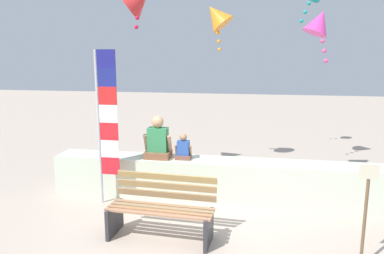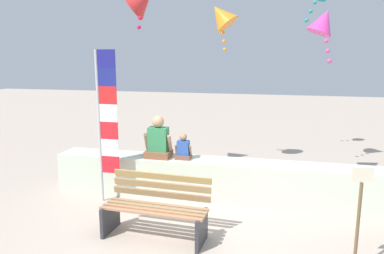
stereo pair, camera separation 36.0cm
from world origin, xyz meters
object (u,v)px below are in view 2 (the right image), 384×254
(person_child, at_px, (183,149))
(kite_magenta, at_px, (323,22))
(person_adult, at_px, (158,141))
(kite_orange, at_px, (221,16))
(park_bench, at_px, (156,209))
(kite_red, at_px, (142,0))
(flag_banner, at_px, (105,119))
(sign_post, at_px, (359,212))

(person_child, xyz_separation_m, kite_magenta, (2.42, 1.12, 2.30))
(person_adult, bearing_deg, kite_orange, 65.90)
(park_bench, distance_m, person_child, 1.64)
(person_child, distance_m, kite_red, 3.09)
(kite_red, height_order, kite_orange, kite_red)
(park_bench, relative_size, flag_banner, 0.58)
(kite_magenta, bearing_deg, park_bench, -132.23)
(kite_magenta, bearing_deg, person_child, -155.08)
(sign_post, bearing_deg, flag_banner, 160.46)
(kite_red, bearing_deg, kite_orange, 35.30)
(park_bench, height_order, person_adult, person_adult)
(person_adult, distance_m, sign_post, 3.67)
(sign_post, bearing_deg, park_bench, 172.35)
(person_adult, distance_m, flag_banner, 1.07)
(flag_banner, height_order, kite_red, kite_red)
(person_adult, relative_size, kite_red, 0.82)
(kite_magenta, xyz_separation_m, sign_post, (0.23, -3.04, -2.43))
(kite_magenta, relative_size, sign_post, 0.78)
(kite_red, bearing_deg, kite_magenta, 3.91)
(person_adult, height_order, kite_orange, kite_orange)
(park_bench, bearing_deg, flag_banner, 140.66)
(park_bench, relative_size, kite_orange, 1.39)
(sign_post, bearing_deg, kite_magenta, 94.25)
(sign_post, bearing_deg, person_adult, 148.52)
(person_child, distance_m, flag_banner, 1.51)
(person_adult, bearing_deg, park_bench, -73.36)
(person_adult, relative_size, person_child, 1.65)
(park_bench, height_order, kite_magenta, kite_magenta)
(person_child, bearing_deg, kite_red, 140.21)
(flag_banner, height_order, kite_orange, kite_orange)
(person_adult, relative_size, kite_magenta, 0.75)
(park_bench, distance_m, kite_red, 4.22)
(park_bench, distance_m, flag_banner, 1.98)
(flag_banner, xyz_separation_m, sign_post, (3.92, -1.39, -0.74))
(kite_orange, bearing_deg, park_bench, -96.38)
(park_bench, relative_size, person_child, 3.27)
(park_bench, height_order, sign_post, sign_post)
(person_adult, height_order, flag_banner, flag_banner)
(person_child, distance_m, sign_post, 3.27)
(person_child, relative_size, kite_magenta, 0.46)
(park_bench, distance_m, kite_orange, 4.63)
(kite_orange, bearing_deg, sign_post, -59.24)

